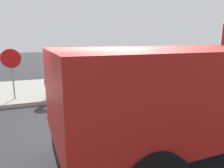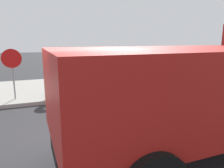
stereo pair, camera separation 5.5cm
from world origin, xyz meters
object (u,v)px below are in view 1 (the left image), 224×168
at_px(fire_hydrant, 66,84).
at_px(loose_tire, 60,81).
at_px(stop_sign, 12,65).
at_px(dump_truck_red, 221,83).

bearing_deg(fire_hydrant, loose_tire, -135.29).
height_order(stop_sign, dump_truck_red, dump_truck_red).
distance_m(fire_hydrant, dump_truck_red, 6.49).
bearing_deg(fire_hydrant, stop_sign, -178.49).
height_order(fire_hydrant, loose_tire, loose_tire).
height_order(loose_tire, stop_sign, stop_sign).
relative_size(loose_tire, stop_sign, 0.64).
relative_size(fire_hydrant, stop_sign, 0.41).
bearing_deg(loose_tire, dump_truck_red, -63.02).
xyz_separation_m(fire_hydrant, loose_tire, (-0.31, -0.31, 0.21)).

